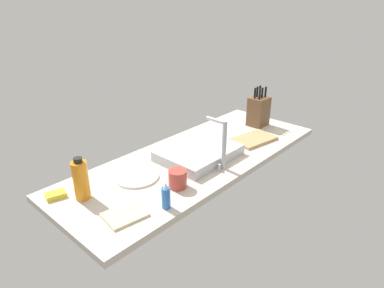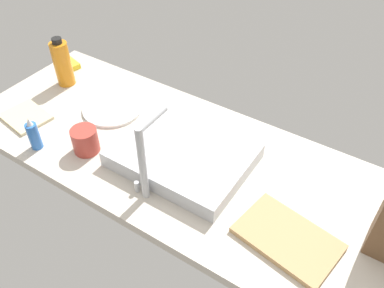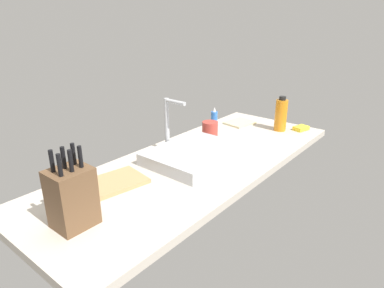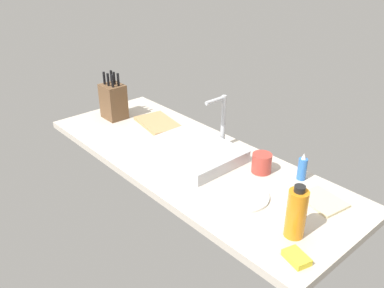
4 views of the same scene
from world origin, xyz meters
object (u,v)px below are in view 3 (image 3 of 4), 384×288
Objects in this scene: water_bottle at (281,115)px; sink_basin at (194,154)px; dinner_plate at (251,141)px; dish_sponge at (301,128)px; cutting_board at (111,183)px; coffee_mug at (210,129)px; soap_bottle at (214,119)px; dish_towel at (240,123)px; knife_block at (72,197)px; faucet at (169,121)px.

sink_basin is at bearing 169.96° from water_bottle.
dinner_plate is 39.83cm from dish_sponge.
cutting_board is at bearing 167.08° from dinner_plate.
sink_basin is 34.39cm from coffee_mug.
dinner_plate is at bearing -104.48° from soap_bottle.
soap_bottle is 1.43× the size of coffee_mug.
dish_towel is (106.35, 3.38, -0.30)cm from cutting_board.
knife_block is at bearing -170.41° from coffee_mug.
knife_block is 2.14× the size of soap_bottle.
coffee_mug is at bearing 9.49° from knife_block.
coffee_mug is 58.05cm from dish_sponge.
faucet reaches higher than dish_sponge.
dish_towel is (16.50, -8.69, -5.00)cm from soap_bottle.
faucet is at bearing 172.74° from coffee_mug.
soap_bottle is 53.56cm from dish_sponge.
faucet is 0.99× the size of cutting_board.
water_bottle is at bearing -3.96° from knife_block.
cutting_board is 106.41cm from dish_towel.
sink_basin is at bearing -156.23° from coffee_mug.
dish_sponge is at bearing -49.83° from water_bottle.
knife_block is 133.02cm from dish_towel.
cutting_board is 2.15× the size of soap_bottle.
sink_basin is 4.90× the size of dish_sponge.
water_bottle is 2.31× the size of coffee_mug.
sink_basin reaches higher than dish_towel.
dinner_plate is 2.59× the size of dish_sponge.
coffee_mug is (30.04, -3.83, -11.56)cm from faucet.
cutting_board is 74.08cm from coffee_mug.
dinner_plate is at bearing 159.93° from dish_sponge.
dinner_plate is at bearing -3.09° from knife_block.
sink_basin is at bearing -154.75° from soap_bottle.
faucet is 86.61cm from dish_sponge.
cutting_board is 1.61× the size of dish_towel.
cutting_board is 3.07× the size of coffee_mug.
water_bottle is (66.92, -29.76, -6.32)cm from faucet.
soap_bottle is (89.86, 12.07, 4.70)cm from cutting_board.
knife_block reaches higher than faucet.
water_bottle reaches higher than soap_bottle.
water_bottle reaches higher than dinner_plate.
dish_towel is (131.61, 16.57, -10.03)cm from knife_block.
water_bottle is 45.39cm from coffee_mug.
faucet reaches higher than water_bottle.
water_bottle is 0.90× the size of dinner_plate.
coffee_mug is at bearing 23.77° from sink_basin.
dish_towel is 1.91× the size of coffee_mug.
faucet is 1.31× the size of water_bottle.
soap_bottle is at bearing 5.80° from faucet.
cutting_board is 1.20× the size of dinner_plate.
faucet is at bearing 85.50° from sink_basin.
knife_block is at bearing -167.63° from soap_bottle.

